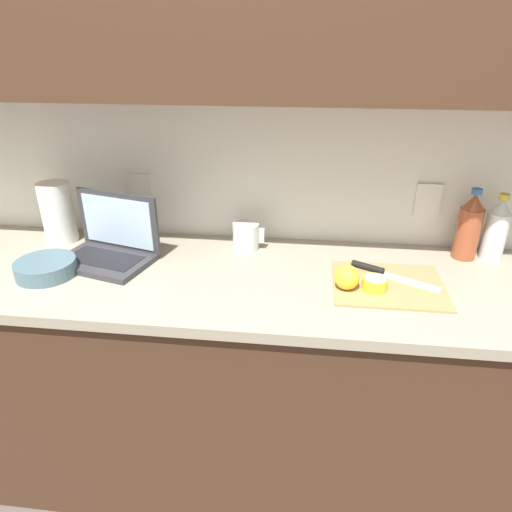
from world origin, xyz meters
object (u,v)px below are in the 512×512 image
at_px(knife, 379,271).
at_px(lemon_half_cut, 375,284).
at_px(bottle_green_soda, 469,227).
at_px(laptop, 110,245).
at_px(lemon_whole_beside, 347,277).
at_px(cutting_board, 388,285).
at_px(bowl_white, 46,268).
at_px(paper_towel_roll, 58,212).
at_px(bottle_oil_tall, 496,230).
at_px(measuring_cup, 246,236).

distance_m(knife, lemon_half_cut, 0.11).
bearing_deg(knife, bottle_green_soda, 57.73).
distance_m(laptop, knife, 0.93).
bearing_deg(lemon_whole_beside, knife, 45.19).
relative_size(cutting_board, lemon_half_cut, 4.51).
height_order(cutting_board, bottle_green_soda, bottle_green_soda).
bearing_deg(lemon_whole_beside, cutting_board, 18.43).
bearing_deg(cutting_board, lemon_whole_beside, -161.57).
xyz_separation_m(knife, bottle_green_soda, (0.32, 0.18, 0.10)).
bearing_deg(laptop, bowl_white, -124.33).
bearing_deg(lemon_whole_beside, lemon_half_cut, 2.46).
relative_size(bowl_white, paper_towel_roll, 0.85).
bearing_deg(bottle_oil_tall, knife, -156.55).
bearing_deg(bowl_white, lemon_half_cut, 0.95).
distance_m(lemon_half_cut, measuring_cup, 0.51).
height_order(lemon_whole_beside, bottle_oil_tall, bottle_oil_tall).
height_order(bottle_green_soda, bottle_oil_tall, bottle_green_soda).
distance_m(cutting_board, knife, 0.07).
distance_m(cutting_board, bottle_green_soda, 0.40).
bearing_deg(bottle_green_soda, measuring_cup, -178.63).
relative_size(cutting_board, bottle_green_soda, 1.36).
xyz_separation_m(knife, measuring_cup, (-0.46, 0.16, 0.03)).
bearing_deg(laptop, knife, 14.21).
bearing_deg(laptop, lemon_half_cut, 7.21).
height_order(laptop, lemon_half_cut, laptop).
bearing_deg(lemon_half_cut, bottle_green_soda, 39.90).
bearing_deg(paper_towel_roll, measuring_cup, 0.79).
relative_size(knife, paper_towel_roll, 1.19).
relative_size(laptop, measuring_cup, 3.13).
bearing_deg(lemon_whole_beside, laptop, 171.08).
bearing_deg(lemon_whole_beside, measuring_cup, 142.27).
relative_size(cutting_board, knife, 1.27).
distance_m(measuring_cup, paper_towel_roll, 0.72).
distance_m(laptop, lemon_half_cut, 0.91).
relative_size(knife, lemon_half_cut, 3.55).
bearing_deg(bottle_green_soda, cutting_board, -140.17).
relative_size(laptop, bottle_green_soda, 1.44).
distance_m(lemon_half_cut, paper_towel_roll, 1.18).
relative_size(cutting_board, bowl_white, 1.79).
xyz_separation_m(bottle_green_soda, measuring_cup, (-0.78, -0.02, -0.07)).
xyz_separation_m(lemon_half_cut, lemon_whole_beside, (-0.09, -0.00, 0.02)).
xyz_separation_m(cutting_board, lemon_half_cut, (-0.05, -0.04, 0.02)).
relative_size(measuring_cup, paper_towel_roll, 0.51).
xyz_separation_m(lemon_half_cut, measuring_cup, (-0.44, 0.27, 0.02)).
bearing_deg(cutting_board, lemon_half_cut, -139.68).
bearing_deg(laptop, lemon_whole_beside, 6.13).
bearing_deg(measuring_cup, bowl_white, -155.48).
bearing_deg(cutting_board, bottle_green_soda, 39.83).
distance_m(laptop, lemon_whole_beside, 0.82).
distance_m(laptop, bottle_green_soda, 1.25).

